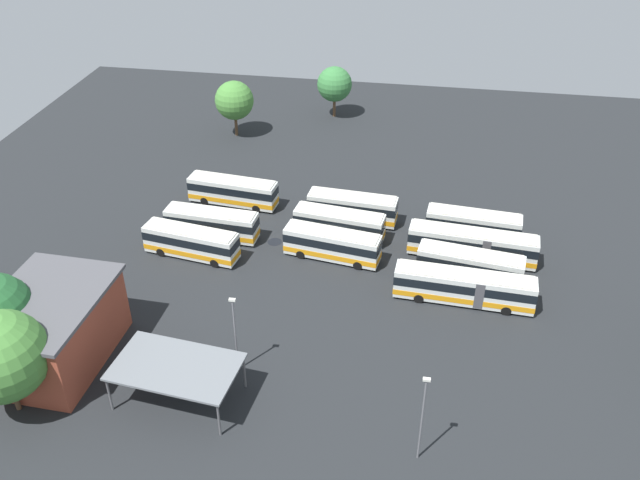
# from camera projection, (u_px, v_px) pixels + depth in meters

# --- Properties ---
(ground_plane) EXTENTS (106.69, 106.69, 0.00)m
(ground_plane) POSITION_uv_depth(u_px,v_px,m) (336.00, 247.00, 76.55)
(ground_plane) COLOR black
(bus_row0_slot0) EXTENTS (10.80, 3.50, 3.47)m
(bus_row0_slot0) POSITION_uv_depth(u_px,v_px,m) (473.00, 225.00, 77.04)
(bus_row0_slot0) COLOR silver
(bus_row0_slot0) RESTS_ON ground_plane
(bus_row0_slot1) EXTENTS (14.05, 3.73, 3.47)m
(bus_row0_slot1) POSITION_uv_depth(u_px,v_px,m) (473.00, 244.00, 73.71)
(bus_row0_slot1) COLOR silver
(bus_row0_slot1) RESTS_ON ground_plane
(bus_row0_slot2) EXTENTS (11.15, 4.11, 3.47)m
(bus_row0_slot2) POSITION_uv_depth(u_px,v_px,m) (470.00, 265.00, 70.41)
(bus_row0_slot2) COLOR silver
(bus_row0_slot2) RESTS_ON ground_plane
(bus_row0_slot3) EXTENTS (14.01, 3.35, 3.47)m
(bus_row0_slot3) POSITION_uv_depth(u_px,v_px,m) (465.00, 287.00, 67.31)
(bus_row0_slot3) COLOR silver
(bus_row0_slot3) RESTS_ON ground_plane
(bus_row1_slot0) EXTENTS (10.76, 3.36, 3.47)m
(bus_row1_slot0) POSITION_uv_depth(u_px,v_px,m) (352.00, 207.00, 80.36)
(bus_row1_slot0) COLOR silver
(bus_row1_slot0) RESTS_ON ground_plane
(bus_row1_slot1) EXTENTS (10.59, 3.84, 3.47)m
(bus_row1_slot1) POSITION_uv_depth(u_px,v_px,m) (339.00, 224.00, 77.24)
(bus_row1_slot1) COLOR silver
(bus_row1_slot1) RESTS_ON ground_plane
(bus_row1_slot2) EXTENTS (10.86, 4.15, 3.47)m
(bus_row1_slot2) POSITION_uv_depth(u_px,v_px,m) (332.00, 244.00, 73.76)
(bus_row1_slot2) COLOR silver
(bus_row1_slot2) RESTS_ON ground_plane
(bus_row2_slot0) EXTENTS (11.35, 3.74, 3.47)m
(bus_row2_slot0) POSITION_uv_depth(u_px,v_px,m) (233.00, 191.00, 83.72)
(bus_row2_slot0) COLOR silver
(bus_row2_slot0) RESTS_ON ground_plane
(bus_row2_slot2) EXTENTS (10.87, 3.26, 3.47)m
(bus_row2_slot2) POSITION_uv_depth(u_px,v_px,m) (212.00, 223.00, 77.37)
(bus_row2_slot2) COLOR silver
(bus_row2_slot2) RESTS_ON ground_plane
(bus_row2_slot3) EXTENTS (10.93, 4.17, 3.47)m
(bus_row2_slot3) POSITION_uv_depth(u_px,v_px,m) (191.00, 242.00, 74.11)
(bus_row2_slot3) COLOR silver
(bus_row2_slot3) RESTS_ON ground_plane
(depot_building) EXTENTS (9.62, 12.84, 6.79)m
(depot_building) POSITION_uv_depth(u_px,v_px,m) (52.00, 329.00, 59.60)
(depot_building) COLOR #99422D
(depot_building) RESTS_ON ground_plane
(maintenance_shelter) EXTENTS (10.90, 7.20, 3.70)m
(maintenance_shelter) POSITION_uv_depth(u_px,v_px,m) (176.00, 367.00, 55.43)
(maintenance_shelter) COLOR slate
(maintenance_shelter) RESTS_ON ground_plane
(lamp_post_far_corner) EXTENTS (0.56, 0.28, 8.41)m
(lamp_post_far_corner) POSITION_uv_depth(u_px,v_px,m) (422.00, 416.00, 49.65)
(lamp_post_far_corner) COLOR slate
(lamp_post_far_corner) RESTS_ON ground_plane
(lamp_post_by_building) EXTENTS (0.56, 0.28, 7.94)m
(lamp_post_by_building) POSITION_uv_depth(u_px,v_px,m) (235.00, 332.00, 57.84)
(lamp_post_by_building) COLOR slate
(lamp_post_by_building) RESTS_ON ground_plane
(tree_northeast) EXTENTS (5.69, 5.69, 8.36)m
(tree_northeast) POSITION_uv_depth(u_px,v_px,m) (234.00, 100.00, 98.96)
(tree_northeast) COLOR brown
(tree_northeast) RESTS_ON ground_plane
(tree_west_edge) EXTENTS (5.43, 5.43, 8.03)m
(tree_west_edge) POSITION_uv_depth(u_px,v_px,m) (335.00, 84.00, 105.12)
(tree_west_edge) COLOR brown
(tree_west_edge) RESTS_ON ground_plane
(tree_south_edge) EXTENTS (7.52, 7.52, 9.60)m
(tree_south_edge) POSITION_uv_depth(u_px,v_px,m) (1.00, 356.00, 53.17)
(tree_south_edge) COLOR brown
(tree_south_edge) RESTS_ON ground_plane
(puddle_centre_drain) EXTENTS (3.26, 3.26, 0.01)m
(puddle_centre_drain) POSITION_uv_depth(u_px,v_px,m) (349.00, 210.00, 83.43)
(puddle_centre_drain) COLOR black
(puddle_centre_drain) RESTS_ON ground_plane
(puddle_front_lane) EXTENTS (4.08, 4.08, 0.01)m
(puddle_front_lane) POSITION_uv_depth(u_px,v_px,m) (484.00, 217.00, 82.02)
(puddle_front_lane) COLOR black
(puddle_front_lane) RESTS_ON ground_plane
(puddle_back_corner) EXTENTS (1.69, 1.69, 0.01)m
(puddle_back_corner) POSITION_uv_depth(u_px,v_px,m) (275.00, 242.00, 77.46)
(puddle_back_corner) COLOR black
(puddle_back_corner) RESTS_ON ground_plane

